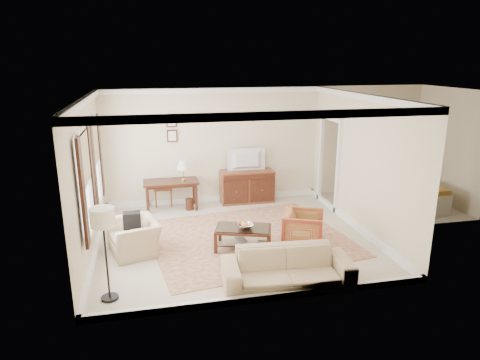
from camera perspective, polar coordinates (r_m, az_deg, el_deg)
name	(u,v)px	position (r m, az deg, el deg)	size (l,w,h in m)	color
room_shell	(233,119)	(8.27, -0.92, 8.20)	(5.51, 5.01, 2.91)	beige
annex_bedroom	(399,192)	(11.50, 20.42, -1.51)	(3.00, 2.70, 2.90)	beige
window_front	(85,183)	(7.68, -19.93, -0.38)	(0.12, 1.56, 1.80)	#CCB284
window_rear	(95,162)	(9.22, -18.74, 2.34)	(0.12, 1.56, 1.80)	#CCB284
doorway	(329,164)	(10.77, 11.78, 2.10)	(0.10, 1.12, 2.25)	white
rug	(248,238)	(8.91, 1.08, -7.74)	(3.88, 3.33, 0.01)	brown
writing_desk	(171,185)	(10.54, -9.18, -0.70)	(1.31, 0.66, 0.72)	#441F13
desk_chair	(163,185)	(10.90, -10.27, -0.66)	(0.45, 0.45, 1.05)	brown
desk_lamp	(183,170)	(10.47, -7.58, 1.30)	(0.32, 0.32, 0.50)	silver
framed_prints	(172,128)	(10.65, -9.08, 6.83)	(0.25, 0.04, 0.68)	#441F13
sideboard	(247,186)	(10.99, 0.93, -0.84)	(1.36, 0.52, 0.83)	brown
tv	(247,153)	(10.75, 0.98, 3.62)	(0.92, 0.53, 0.12)	black
coffee_table	(243,232)	(8.32, 0.45, -6.99)	(1.20, 0.92, 0.45)	#441F13
fruit_bowl	(246,225)	(8.25, 0.75, -6.02)	(0.42, 0.42, 0.10)	silver
book_a	(235,240)	(8.38, -0.63, -8.06)	(0.28, 0.04, 0.38)	brown
book_b	(257,243)	(8.29, 2.25, -8.37)	(0.28, 0.03, 0.38)	brown
striped_armchair	(303,227)	(8.53, 8.43, -6.24)	(0.76, 0.71, 0.78)	maroon
club_armchair	(134,232)	(8.37, -13.93, -6.70)	(0.98, 0.64, 0.86)	tan
backpack	(132,220)	(8.29, -14.21, -5.14)	(0.32, 0.22, 0.40)	black
sofa	(287,262)	(7.06, 6.35, -10.86)	(2.09, 0.61, 0.82)	tan
floor_lamp	(103,224)	(6.61, -17.80, -5.62)	(0.37, 0.37, 1.49)	black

